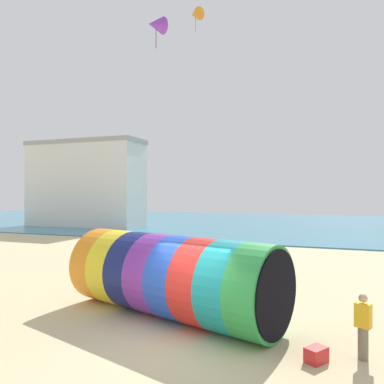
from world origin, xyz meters
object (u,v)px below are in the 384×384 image
object	(u,v)px
kite_orange_delta	(196,14)
kite_purple_delta	(156,25)
kite_handler	(363,326)
giant_inflatable_tube	(172,276)
cooler_box	(316,355)

from	to	relation	value
kite_orange_delta	kite_purple_delta	bearing A→B (deg)	-80.87
kite_handler	kite_purple_delta	size ratio (longest dim) A/B	1.05
giant_inflatable_tube	kite_purple_delta	bearing A→B (deg)	121.42
kite_handler	kite_orange_delta	size ratio (longest dim) A/B	0.90
kite_orange_delta	cooler_box	distance (m)	24.67
kite_purple_delta	kite_orange_delta	bearing A→B (deg)	99.13
kite_handler	kite_orange_delta	distance (m)	24.31
kite_handler	kite_purple_delta	bearing A→B (deg)	145.93
giant_inflatable_tube	cooler_box	bearing A→B (deg)	-22.27
giant_inflatable_tube	kite_handler	bearing A→B (deg)	-13.24
giant_inflatable_tube	kite_handler	distance (m)	5.77
kite_handler	kite_orange_delta	xyz separation A→B (m)	(-9.75, 15.42, 16.06)
giant_inflatable_tube	cooler_box	world-z (taller)	giant_inflatable_tube
kite_handler	kite_orange_delta	bearing A→B (deg)	122.30
kite_purple_delta	kite_handler	bearing A→B (deg)	-34.07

